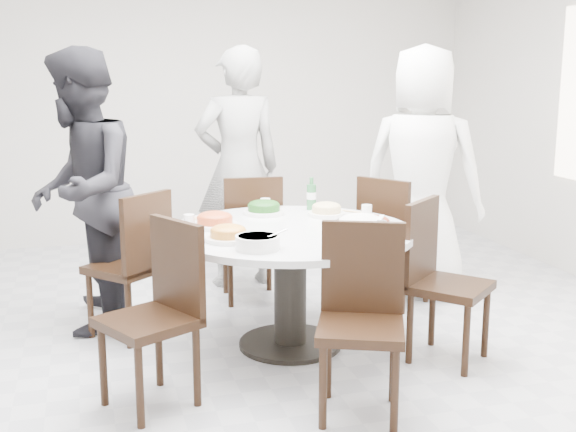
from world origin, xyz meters
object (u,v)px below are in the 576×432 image
object	(u,v)px
dining_table	(290,288)
rice_bowl	(361,233)
beverage_bottle	(311,193)
chair_n	(250,237)
soup_bowl	(258,242)
chair_sw	(148,318)
diner_right	(422,173)
chair_se	(450,283)
chair_ne	(396,240)
chair_s	(361,324)
chair_nw	(127,264)
diner_middle	(238,168)
diner_left	(81,191)

from	to	relation	value
dining_table	rice_bowl	distance (m)	0.70
rice_bowl	beverage_bottle	bearing A→B (deg)	87.92
dining_table	chair_n	distance (m)	1.00
soup_bowl	beverage_bottle	bearing A→B (deg)	57.81
rice_bowl	chair_sw	bearing A→B (deg)	-174.35
dining_table	diner_right	world-z (taller)	diner_right
dining_table	chair_se	size ratio (longest dim) A/B	1.58
chair_ne	rice_bowl	distance (m)	1.32
dining_table	chair_s	world-z (taller)	chair_s
chair_sw	rice_bowl	world-z (taller)	chair_sw
beverage_bottle	rice_bowl	bearing A→B (deg)	-92.08
chair_se	soup_bowl	size ratio (longest dim) A/B	3.92
chair_sw	rice_bowl	distance (m)	1.24
chair_nw	chair_sw	size ratio (longest dim) A/B	1.00
diner_middle	beverage_bottle	distance (m)	0.92
diner_right	beverage_bottle	size ratio (longest dim) A/B	8.40
chair_n	diner_middle	bearing A→B (deg)	-85.86
chair_nw	chair_se	world-z (taller)	same
chair_sw	diner_middle	distance (m)	2.23
chair_nw	chair_se	xyz separation A→B (m)	(1.79, -0.94, 0.00)
diner_right	soup_bowl	xyz separation A→B (m)	(-1.55, -1.19, -0.15)
chair_ne	chair_s	xyz separation A→B (m)	(-0.89, -1.57, 0.00)
chair_n	diner_left	world-z (taller)	diner_left
chair_sw	chair_se	size ratio (longest dim) A/B	1.00
diner_middle	beverage_bottle	world-z (taller)	diner_middle
diner_middle	chair_s	bearing A→B (deg)	89.38
chair_ne	rice_bowl	size ratio (longest dim) A/B	3.25
diner_left	beverage_bottle	distance (m)	1.53
chair_n	chair_s	xyz separation A→B (m)	(0.10, -1.96, 0.00)
diner_right	rice_bowl	size ratio (longest dim) A/B	6.42
dining_table	beverage_bottle	xyz separation A→B (m)	(0.31, 0.55, 0.49)
chair_n	rice_bowl	bearing A→B (deg)	106.26
chair_se	rice_bowl	distance (m)	0.66
chair_s	soup_bowl	xyz separation A→B (m)	(-0.39, 0.54, 0.31)
chair_se	rice_bowl	size ratio (longest dim) A/B	3.25
chair_sw	diner_middle	size ratio (longest dim) A/B	0.51
diner_left	soup_bowl	size ratio (longest dim) A/B	7.60
chair_sw	diner_left	bearing A→B (deg)	164.64
chair_n	chair_sw	bearing A→B (deg)	65.35
chair_sw	chair_s	size ratio (longest dim) A/B	1.00
diner_middle	dining_table	bearing A→B (deg)	87.77
chair_sw	beverage_bottle	bearing A→B (deg)	104.59
chair_s	diner_middle	size ratio (longest dim) A/B	0.51
chair_s	chair_n	bearing A→B (deg)	116.09
dining_table	diner_middle	bearing A→B (deg)	90.80
chair_ne	chair_nw	bearing A→B (deg)	58.91
chair_ne	rice_bowl	xyz separation A→B (m)	(-0.70, -1.06, 0.34)
chair_n	diner_left	size ratio (longest dim) A/B	0.52
chair_nw	soup_bowl	world-z (taller)	chair_nw
chair_n	chair_nw	distance (m)	1.06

